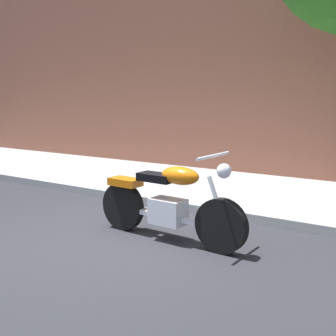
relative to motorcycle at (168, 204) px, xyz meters
The scene contains 3 objects.
ground_plane 0.72m from the motorcycle, 152.81° to the right, with size 60.00×60.00×0.00m, color #28282D.
sidewalk 2.85m from the motorcycle, 99.94° to the left, with size 19.14×3.12×0.14m, color #999999.
motorcycle is the anchor object (origin of this frame).
Camera 1 is at (3.28, -4.02, 1.78)m, focal length 44.97 mm.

